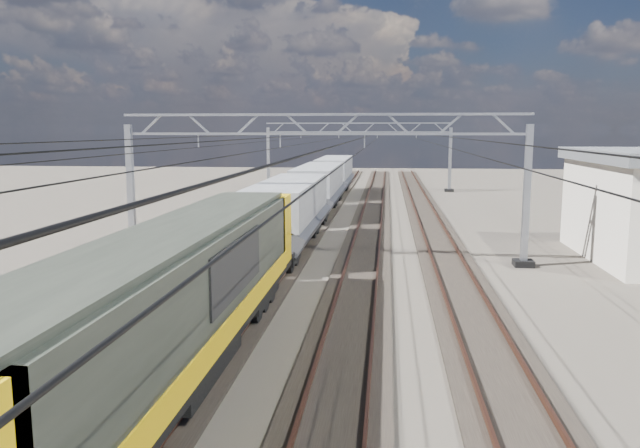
# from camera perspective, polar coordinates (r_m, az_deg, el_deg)

# --- Properties ---
(ground) EXTENTS (160.00, 160.00, 0.00)m
(ground) POSITION_cam_1_polar(r_m,az_deg,el_deg) (26.42, -0.72, -5.26)
(ground) COLOR #29241F
(ground) RESTS_ON ground
(track_outer_west) EXTENTS (2.60, 140.00, 0.30)m
(track_outer_west) POSITION_cam_1_polar(r_m,az_deg,el_deg) (27.75, -13.15, -4.67)
(track_outer_west) COLOR black
(track_outer_west) RESTS_ON ground
(track_loco) EXTENTS (2.60, 140.00, 0.30)m
(track_loco) POSITION_cam_1_polar(r_m,az_deg,el_deg) (26.71, -5.00, -4.99)
(track_loco) COLOR black
(track_loco) RESTS_ON ground
(track_inner_east) EXTENTS (2.60, 140.00, 0.30)m
(track_inner_east) POSITION_cam_1_polar(r_m,az_deg,el_deg) (26.25, 3.64, -5.21)
(track_inner_east) COLOR black
(track_inner_east) RESTS_ON ground
(track_outer_east) EXTENTS (2.60, 140.00, 0.30)m
(track_outer_east) POSITION_cam_1_polar(r_m,az_deg,el_deg) (26.39, 12.39, -5.33)
(track_outer_east) COLOR black
(track_outer_east) RESTS_ON ground
(catenary_gantry_mid) EXTENTS (19.90, 0.90, 7.11)m
(catenary_gantry_mid) POSITION_cam_1_polar(r_m,az_deg,el_deg) (29.73, 0.19, 3.91)
(catenary_gantry_mid) COLOR #9A9FA8
(catenary_gantry_mid) RESTS_ON ground
(catenary_gantry_far) EXTENTS (19.90, 0.90, 7.11)m
(catenary_gantry_far) POSITION_cam_1_polar(r_m,az_deg,el_deg) (65.59, 3.48, 6.45)
(catenary_gantry_far) COLOR #9A9FA8
(catenary_gantry_far) RESTS_ON ground
(overhead_wires) EXTENTS (12.03, 140.00, 0.53)m
(overhead_wires) POSITION_cam_1_polar(r_m,az_deg,el_deg) (33.62, 0.91, 7.60)
(overhead_wires) COLOR black
(overhead_wires) RESTS_ON ground
(locomotive) EXTENTS (2.76, 21.10, 3.62)m
(locomotive) POSITION_cam_1_polar(r_m,az_deg,el_deg) (15.54, -13.23, -6.55)
(locomotive) COLOR black
(locomotive) RESTS_ON ground
(hopper_wagon_lead) EXTENTS (3.38, 13.00, 3.25)m
(hopper_wagon_lead) POSITION_cam_1_polar(r_m,az_deg,el_deg) (32.49, -2.89, 1.33)
(hopper_wagon_lead) COLOR black
(hopper_wagon_lead) RESTS_ON ground
(hopper_wagon_mid) EXTENTS (3.38, 13.00, 3.25)m
(hopper_wagon_mid) POSITION_cam_1_polar(r_m,az_deg,el_deg) (46.48, -0.14, 3.53)
(hopper_wagon_mid) COLOR black
(hopper_wagon_mid) RESTS_ON ground
(hopper_wagon_third) EXTENTS (3.38, 13.00, 3.25)m
(hopper_wagon_third) POSITION_cam_1_polar(r_m,az_deg,el_deg) (60.58, 1.33, 4.70)
(hopper_wagon_third) COLOR black
(hopper_wagon_third) RESTS_ON ground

